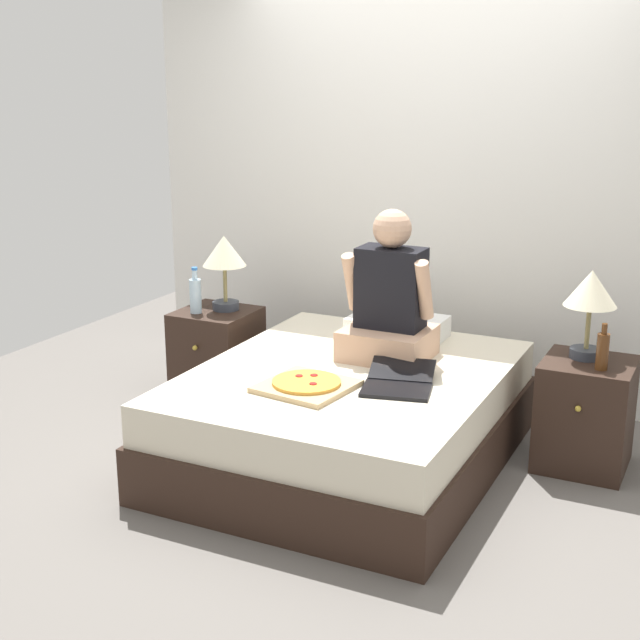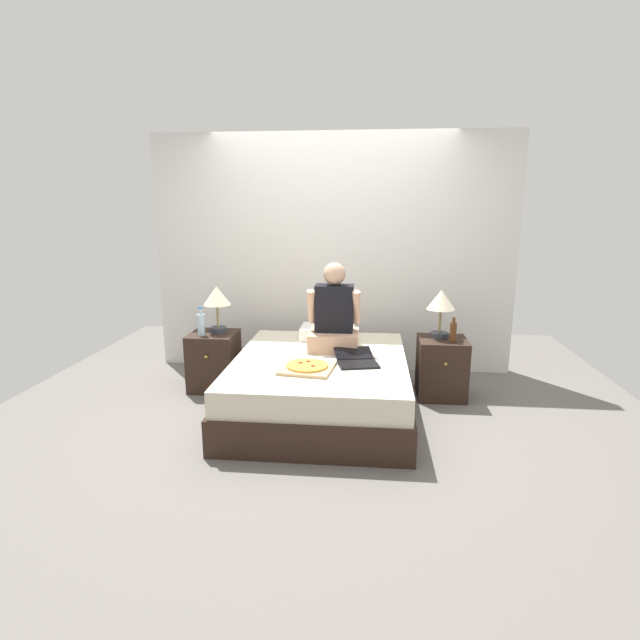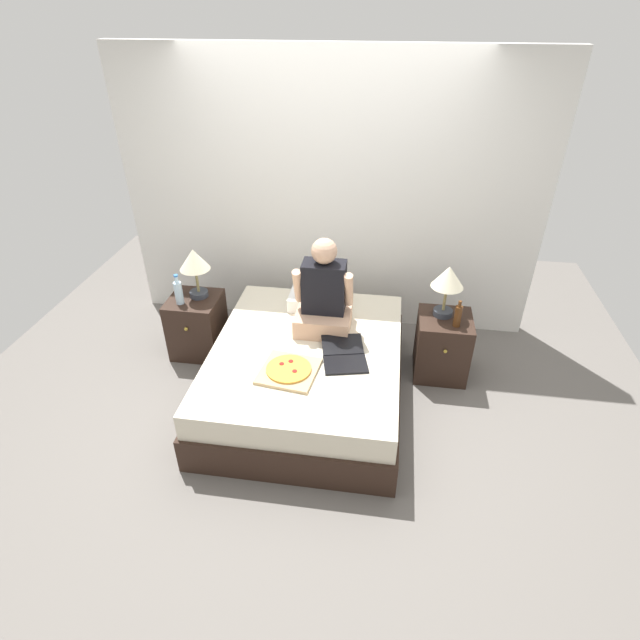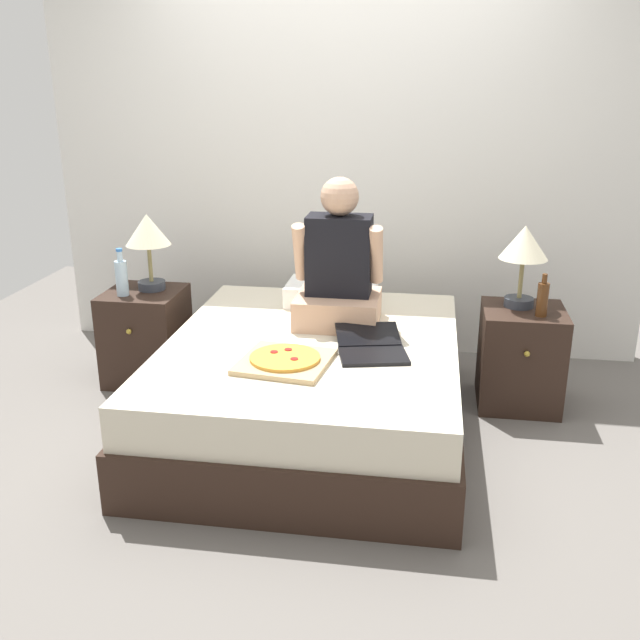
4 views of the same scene
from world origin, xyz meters
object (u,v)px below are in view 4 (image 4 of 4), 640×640
(nightstand_right, at_px, (520,357))
(pizza_box, at_px, (285,361))
(lamp_on_left_nightstand, at_px, (148,235))
(laptop, at_px, (372,349))
(nightstand_left, at_px, (146,336))
(lamp_on_right_nightstand, at_px, (524,248))
(person_seated, at_px, (339,271))
(water_bottle, at_px, (122,277))
(bed, at_px, (312,386))
(beer_bottle, at_px, (543,299))

(nightstand_right, height_order, pizza_box, nightstand_right)
(lamp_on_left_nightstand, xyz_separation_m, laptop, (1.36, -0.65, -0.37))
(nightstand_left, bearing_deg, lamp_on_right_nightstand, 1.33)
(nightstand_left, distance_m, person_seated, 1.30)
(person_seated, relative_size, laptop, 1.64)
(person_seated, bearing_deg, lamp_on_left_nightstand, 168.70)
(lamp_on_right_nightstand, xyz_separation_m, pizza_box, (-1.14, -0.86, -0.37))
(lamp_on_right_nightstand, distance_m, person_seated, 1.00)
(person_seated, height_order, pizza_box, person_seated)
(nightstand_right, relative_size, laptop, 1.17)
(water_bottle, bearing_deg, bed, -18.38)
(water_bottle, xyz_separation_m, lamp_on_right_nightstand, (2.24, 0.14, 0.22))
(nightstand_right, bearing_deg, laptop, -142.62)
(beer_bottle, bearing_deg, lamp_on_left_nightstand, 176.13)
(lamp_on_left_nightstand, distance_m, person_seated, 1.17)
(person_seated, relative_size, pizza_box, 1.74)
(lamp_on_right_nightstand, relative_size, laptop, 0.95)
(lamp_on_right_nightstand, distance_m, pizza_box, 1.47)
(lamp_on_left_nightstand, relative_size, laptop, 0.95)
(lamp_on_left_nightstand, xyz_separation_m, pizza_box, (0.98, -0.86, -0.37))
(bed, height_order, nightstand_right, nightstand_right)
(laptop, bearing_deg, beer_bottle, 30.28)
(lamp_on_right_nightstand, xyz_separation_m, person_seated, (-0.97, -0.23, -0.10))
(bed, xyz_separation_m, beer_bottle, (1.16, 0.38, 0.41))
(laptop, bearing_deg, nightstand_left, 156.96)
(water_bottle, xyz_separation_m, laptop, (1.48, -0.51, -0.16))
(nightstand_left, height_order, lamp_on_left_nightstand, lamp_on_left_nightstand)
(lamp_on_right_nightstand, relative_size, pizza_box, 1.00)
(person_seated, bearing_deg, pizza_box, -104.81)
(laptop, bearing_deg, water_bottle, 161.13)
(lamp_on_left_nightstand, xyz_separation_m, person_seated, (1.15, -0.23, -0.10))
(lamp_on_right_nightstand, bearing_deg, nightstand_left, -178.67)
(lamp_on_left_nightstand, distance_m, lamp_on_right_nightstand, 2.12)
(nightstand_right, distance_m, pizza_box, 1.44)
(bed, xyz_separation_m, person_seated, (0.09, 0.30, 0.54))
(nightstand_left, height_order, lamp_on_right_nightstand, lamp_on_right_nightstand)
(nightstand_left, xyz_separation_m, pizza_box, (1.02, -0.81, 0.23))
(person_seated, xyz_separation_m, pizza_box, (-0.17, -0.63, -0.27))
(lamp_on_left_nightstand, height_order, nightstand_right, lamp_on_left_nightstand)
(nightstand_left, relative_size, laptop, 1.17)
(lamp_on_left_nightstand, xyz_separation_m, water_bottle, (-0.12, -0.14, -0.22))
(nightstand_right, height_order, beer_bottle, beer_bottle)
(bed, bearing_deg, nightstand_right, 23.69)
(lamp_on_right_nightstand, bearing_deg, pizza_box, -142.96)
(lamp_on_right_nightstand, height_order, beer_bottle, lamp_on_right_nightstand)
(lamp_on_right_nightstand, relative_size, person_seated, 0.58)
(beer_bottle, xyz_separation_m, laptop, (-0.85, -0.50, -0.14))
(nightstand_right, xyz_separation_m, person_seated, (-1.00, -0.18, 0.50))
(nightstand_right, relative_size, lamp_on_right_nightstand, 1.24)
(nightstand_left, xyz_separation_m, nightstand_right, (2.19, 0.00, 0.00))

